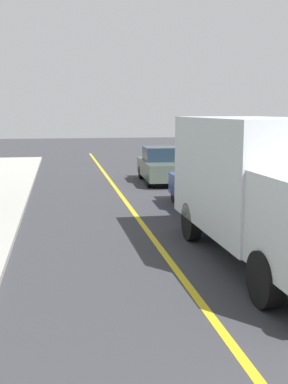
# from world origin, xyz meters

# --- Properties ---
(centre_line_yellow) EXTENTS (0.16, 56.00, 0.01)m
(centre_line_yellow) POSITION_xyz_m (0.00, 10.00, 0.00)
(centre_line_yellow) COLOR gold
(centre_line_yellow) RESTS_ON ground
(box_truck) EXTENTS (2.50, 7.21, 3.20)m
(box_truck) POSITION_xyz_m (2.04, 9.16, 1.77)
(box_truck) COLOR silver
(box_truck) RESTS_ON ground
(parked_car_near) EXTENTS (1.95, 4.46, 1.67)m
(parked_car_near) POSITION_xyz_m (2.53, 15.03, 0.79)
(parked_car_near) COLOR #2D4793
(parked_car_near) RESTS_ON ground
(parked_car_mid) EXTENTS (1.96, 4.46, 1.67)m
(parked_car_mid) POSITION_xyz_m (2.34, 21.53, 0.79)
(parked_car_mid) COLOR #4C564C
(parked_car_mid) RESTS_ON ground
(parked_van_across) EXTENTS (1.95, 4.46, 1.67)m
(parked_van_across) POSITION_xyz_m (5.20, 14.44, 0.79)
(parked_van_across) COLOR #B7B7BC
(parked_van_across) RESTS_ON ground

